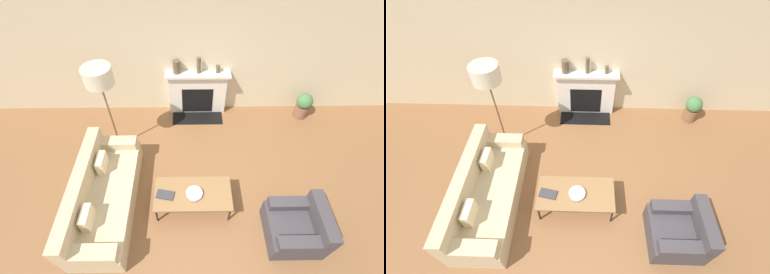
% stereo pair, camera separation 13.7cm
% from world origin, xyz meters
% --- Properties ---
extents(ground_plane, '(18.00, 18.00, 0.00)m').
position_xyz_m(ground_plane, '(0.00, 0.00, 0.00)').
color(ground_plane, brown).
extents(wall_back, '(18.00, 0.06, 2.90)m').
position_xyz_m(wall_back, '(0.00, 2.75, 1.45)').
color(wall_back, beige).
rests_on(wall_back, ground_plane).
extents(fireplace, '(1.34, 0.59, 1.02)m').
position_xyz_m(fireplace, '(0.02, 2.61, 0.50)').
color(fireplace, silver).
rests_on(fireplace, ground_plane).
extents(couch, '(0.85, 2.14, 0.79)m').
position_xyz_m(couch, '(-1.57, 0.26, 0.29)').
color(couch, '#CCB78E').
rests_on(couch, ground_plane).
extents(armchair_near, '(0.81, 0.78, 0.70)m').
position_xyz_m(armchair_near, '(1.44, -0.29, 0.27)').
color(armchair_near, '#423D42').
rests_on(armchair_near, ground_plane).
extents(coffee_table, '(1.23, 0.62, 0.40)m').
position_xyz_m(coffee_table, '(-0.12, 0.23, 0.37)').
color(coffee_table, olive).
rests_on(coffee_table, ground_plane).
extents(bowl, '(0.26, 0.26, 0.05)m').
position_xyz_m(bowl, '(-0.10, 0.21, 0.43)').
color(bowl, silver).
rests_on(bowl, coffee_table).
extents(book, '(0.30, 0.21, 0.02)m').
position_xyz_m(book, '(-0.55, 0.20, 0.41)').
color(book, '#38383D').
rests_on(book, coffee_table).
extents(floor_lamp, '(0.47, 0.47, 1.83)m').
position_xyz_m(floor_lamp, '(-1.59, 1.58, 1.59)').
color(floor_lamp, brown).
rests_on(floor_lamp, ground_plane).
extents(mantel_vase_left, '(0.15, 0.15, 0.28)m').
position_xyz_m(mantel_vase_left, '(-0.41, 2.62, 1.15)').
color(mantel_vase_left, brown).
rests_on(mantel_vase_left, fireplace).
extents(mantel_vase_center_left, '(0.08, 0.08, 0.33)m').
position_xyz_m(mantel_vase_center_left, '(0.03, 2.62, 1.18)').
color(mantel_vase_center_left, brown).
rests_on(mantel_vase_center_left, fireplace).
extents(mantel_vase_center_right, '(0.08, 0.08, 0.16)m').
position_xyz_m(mantel_vase_center_right, '(0.42, 2.62, 1.09)').
color(mantel_vase_center_right, brown).
rests_on(mantel_vase_center_right, fireplace).
extents(potted_plant, '(0.34, 0.34, 0.60)m').
position_xyz_m(potted_plant, '(2.32, 2.39, 0.32)').
color(potted_plant, brown).
rests_on(potted_plant, ground_plane).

